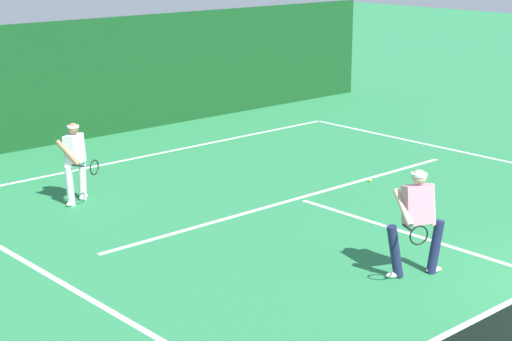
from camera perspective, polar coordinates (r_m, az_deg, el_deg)
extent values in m
cube|color=white|center=(19.89, -6.79, 1.11)|extent=(10.99, 0.10, 0.01)
cube|color=white|center=(16.41, 2.80, -1.90)|extent=(8.96, 0.10, 0.01)
cube|color=white|center=(14.35, 12.39, -4.84)|extent=(0.10, 6.40, 0.01)
cylinder|color=#1E234C|center=(13.00, 12.01, -5.06)|extent=(0.29, 0.24, 0.84)
cylinder|color=#1E234C|center=(12.69, 9.36, -5.43)|extent=(0.33, 0.26, 0.84)
ellipsoid|color=white|center=(13.13, 11.92, -6.56)|extent=(0.28, 0.21, 0.09)
ellipsoid|color=white|center=(12.83, 9.29, -6.96)|extent=(0.28, 0.21, 0.09)
cube|color=pink|center=(12.62, 10.86, -2.26)|extent=(0.52, 0.46, 0.61)
cylinder|color=beige|center=(12.74, 11.79, -2.26)|extent=(0.19, 0.16, 0.64)
cylinder|color=beige|center=(12.52, 9.90, -2.48)|extent=(0.32, 0.55, 0.47)
sphere|color=beige|center=(12.50, 10.95, -0.44)|extent=(0.22, 0.22, 0.22)
cylinder|color=white|center=(12.49, 10.96, -0.27)|extent=(0.32, 0.32, 0.04)
cylinder|color=black|center=(12.35, 10.18, -3.82)|extent=(0.14, 0.25, 0.03)
torus|color=black|center=(12.07, 10.93, -4.32)|extent=(0.28, 0.14, 0.29)
cylinder|color=silver|center=(16.59, -11.62, -0.61)|extent=(0.22, 0.21, 0.79)
cylinder|color=silver|center=(16.24, -12.46, -1.02)|extent=(0.24, 0.21, 0.79)
ellipsoid|color=white|center=(16.69, -11.56, -1.75)|extent=(0.28, 0.22, 0.09)
ellipsoid|color=white|center=(16.34, -12.39, -2.18)|extent=(0.28, 0.22, 0.09)
cube|color=silver|center=(16.24, -12.17, 1.44)|extent=(0.47, 0.41, 0.56)
cylinder|color=#9E704C|center=(16.43, -11.74, 1.53)|extent=(0.25, 0.19, 0.60)
cylinder|color=#9E704C|center=(16.07, -12.59, 1.17)|extent=(0.31, 0.48, 0.48)
sphere|color=#9E704C|center=(16.16, -12.24, 2.79)|extent=(0.21, 0.21, 0.21)
cylinder|color=white|center=(16.15, -12.25, 2.92)|extent=(0.30, 0.30, 0.04)
cylinder|color=black|center=(15.95, -11.90, 0.32)|extent=(0.15, 0.25, 0.03)
torus|color=black|center=(15.77, -10.86, 0.21)|extent=(0.27, 0.15, 0.29)
sphere|color=#D1E033|center=(17.66, 7.70, -0.66)|extent=(0.07, 0.07, 0.07)
cube|color=#12431C|center=(21.63, -10.78, 6.12)|extent=(19.12, 0.12, 2.97)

